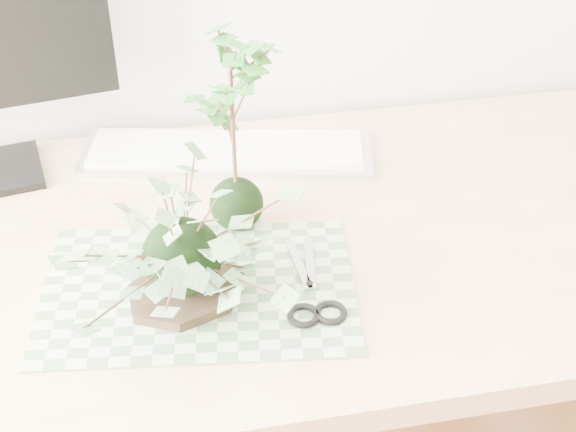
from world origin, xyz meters
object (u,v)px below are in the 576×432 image
(desk, at_px, (237,285))
(keyboard, at_px, (227,151))
(maple_kokedama, at_px, (231,85))
(ivy_kokedama, at_px, (179,226))

(desk, distance_m, keyboard, 0.26)
(desk, height_order, maple_kokedama, maple_kokedama)
(maple_kokedama, bearing_deg, desk, -104.05)
(keyboard, bearing_deg, maple_kokedama, -81.13)
(desk, relative_size, maple_kokedama, 4.75)
(desk, bearing_deg, keyboard, 85.33)
(desk, height_order, keyboard, keyboard)
(desk, bearing_deg, maple_kokedama, 75.95)
(ivy_kokedama, xyz_separation_m, maple_kokedama, (0.09, 0.15, 0.11))
(desk, height_order, ivy_kokedama, ivy_kokedama)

